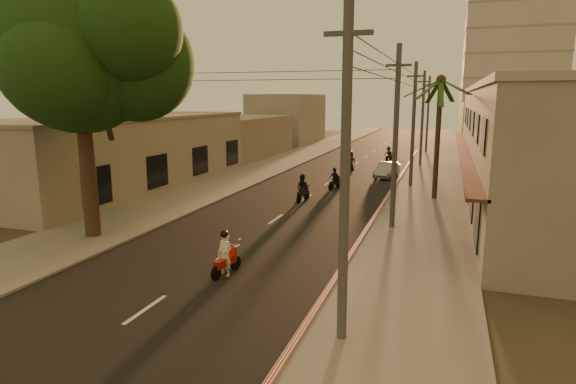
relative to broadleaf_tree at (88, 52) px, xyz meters
name	(u,v)px	position (x,y,z in m)	size (l,w,h in m)	color
ground	(206,268)	(6.61, -2.14, -8.48)	(160.00, 160.00, 0.00)	#383023
road	(328,183)	(6.61, 17.86, -8.47)	(10.00, 140.00, 0.02)	black
sidewalk_right	(429,188)	(14.11, 17.86, -8.42)	(5.00, 140.00, 0.12)	slate
sidewalk_left	(240,177)	(-0.89, 17.86, -8.42)	(5.00, 140.00, 0.12)	slate
curb_stripe	(387,198)	(11.71, 12.86, -8.38)	(0.20, 60.00, 0.20)	#AD1F12
shophouse_row	(536,143)	(20.57, 15.86, -4.83)	(8.80, 34.20, 7.30)	gray
left_building	(125,151)	(-7.37, 11.86, -5.88)	(8.20, 24.20, 5.20)	gray
distant_tower	(513,40)	(22.61, 53.86, 5.52)	(12.10, 12.10, 28.00)	#B7B5B2
broadleaf_tree	(88,52)	(0.00, 0.00, 0.00)	(9.60, 8.70, 12.10)	black
palm_tree	(441,87)	(14.61, 13.86, -1.33)	(5.00, 5.00, 8.20)	black
utility_poles	(415,97)	(12.81, 17.86, -1.94)	(1.20, 48.26, 9.00)	#38383A
filler_right	(497,129)	(20.61, 42.86, -5.48)	(8.00, 14.00, 6.00)	gray
filler_left_near	(237,137)	(-7.39, 31.86, -6.28)	(8.00, 14.00, 4.40)	gray
filler_left_far	(287,119)	(-7.39, 49.86, -4.98)	(8.00, 14.00, 7.00)	gray
scooter_red	(225,256)	(7.69, -2.67, -7.71)	(0.81, 1.76, 1.74)	black
scooter_mid_a	(303,189)	(6.69, 10.68, -7.66)	(1.00, 1.83, 1.80)	black
scooter_mid_b	(335,179)	(7.65, 15.47, -7.75)	(1.12, 1.55, 1.59)	black
scooter_far_a	(351,162)	(7.12, 24.14, -7.63)	(1.01, 1.91, 1.89)	black
scooter_far_b	(389,154)	(9.44, 32.88, -7.75)	(1.26, 1.56, 1.57)	black
parked_car	(387,170)	(10.58, 21.95, -7.84)	(1.81, 3.98, 1.27)	gray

